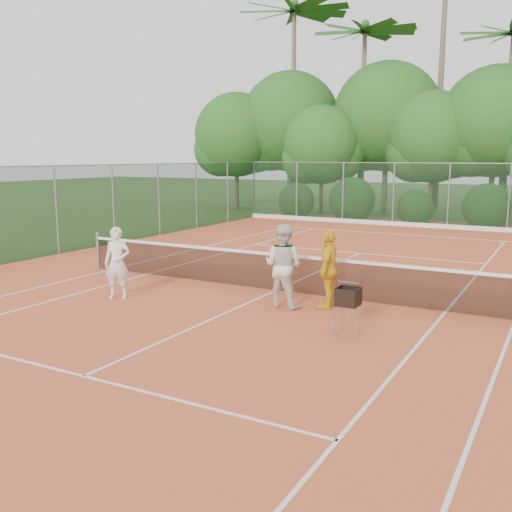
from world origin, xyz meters
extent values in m
plane|color=#284B1A|center=(0.00, 0.00, 0.00)|extent=(120.00, 120.00, 0.00)
cube|color=#D45931|center=(0.00, 0.00, 0.01)|extent=(18.00, 36.00, 0.02)
cylinder|color=gray|center=(-5.94, 0.00, 0.57)|extent=(0.10, 0.10, 1.10)
cube|color=black|center=(0.00, 0.00, 0.48)|extent=(11.87, 0.03, 0.86)
cube|color=white|center=(0.00, 0.00, 0.95)|extent=(11.87, 0.04, 0.07)
imported|color=white|center=(-2.91, -2.44, 0.87)|extent=(0.73, 0.63, 1.69)
imported|color=silver|center=(0.83, -1.25, 0.95)|extent=(0.94, 0.75, 1.87)
ellipsoid|color=red|center=(0.83, -1.25, 1.85)|extent=(0.22, 0.22, 0.14)
imported|color=yellow|center=(1.75, -0.85, 0.89)|extent=(0.54, 1.06, 1.74)
cylinder|color=gray|center=(2.63, -2.69, 0.31)|extent=(0.02, 0.02, 0.58)
cylinder|color=gray|center=(2.98, -2.33, 0.31)|extent=(0.02, 0.02, 0.58)
cube|color=black|center=(2.81, -2.51, 0.77)|extent=(0.40, 0.40, 0.34)
sphere|color=yellow|center=(-2.28, 11.04, 0.05)|extent=(0.07, 0.07, 0.07)
sphere|color=#C2D832|center=(3.19, 10.50, 0.05)|extent=(0.07, 0.07, 0.07)
sphere|color=#BEE034|center=(4.02, 11.08, 0.05)|extent=(0.07, 0.07, 0.07)
cube|color=white|center=(0.00, 11.88, 0.02)|extent=(11.03, 0.06, 0.01)
cube|color=white|center=(-5.49, 0.00, 0.02)|extent=(0.06, 23.77, 0.01)
cube|color=white|center=(-4.11, 0.00, 0.02)|extent=(0.06, 23.77, 0.01)
cube|color=white|center=(4.11, 0.00, 0.02)|extent=(0.06, 23.77, 0.01)
cube|color=white|center=(0.00, 6.40, 0.02)|extent=(8.23, 0.06, 0.01)
cube|color=white|center=(0.00, -6.40, 0.02)|extent=(8.23, 0.06, 0.01)
cube|color=white|center=(0.00, 0.00, 0.02)|extent=(0.06, 12.80, 0.01)
cube|color=#19381E|center=(0.00, 15.00, 1.52)|extent=(18.00, 0.02, 3.00)
cylinder|color=gray|center=(-9.00, 15.00, 1.52)|extent=(0.07, 0.07, 3.00)
cylinder|color=gray|center=(-9.00, 15.00, 1.52)|extent=(0.07, 0.07, 3.00)
cylinder|color=brown|center=(-12.50, 19.00, 1.88)|extent=(0.26, 0.26, 3.75)
sphere|color=#25531B|center=(-12.50, 19.00, 4.65)|extent=(5.25, 5.25, 5.25)
cylinder|color=brown|center=(-9.50, 20.50, 2.20)|extent=(0.30, 0.30, 4.40)
sphere|color=#25531B|center=(-9.50, 20.50, 5.46)|extent=(6.16, 6.16, 6.16)
cylinder|color=brown|center=(-6.50, 18.50, 1.60)|extent=(0.22, 0.22, 3.20)
sphere|color=#25531B|center=(-6.50, 18.50, 3.97)|extent=(4.48, 4.48, 4.48)
cylinder|color=brown|center=(-3.50, 21.00, 2.25)|extent=(0.31, 0.31, 4.50)
sphere|color=#25531B|center=(-3.50, 21.00, 5.58)|extent=(6.30, 6.30, 6.30)
cylinder|color=brown|center=(-0.50, 19.50, 1.75)|extent=(0.24, 0.24, 3.50)
sphere|color=#25531B|center=(-0.50, 19.50, 4.34)|extent=(4.90, 4.90, 4.90)
cylinder|color=brown|center=(2.50, 20.00, 2.05)|extent=(0.28, 0.28, 4.10)
sphere|color=#25531B|center=(2.50, 20.00, 5.08)|extent=(5.74, 5.74, 5.74)
cone|color=brown|center=(-10.00, 22.00, 6.50)|extent=(0.44, 0.44, 13.00)
sphere|color=#25531B|center=(-10.00, 22.00, 12.80)|extent=(0.50, 0.50, 0.50)
cone|color=brown|center=(-5.00, 21.00, 5.50)|extent=(0.44, 0.44, 11.00)
sphere|color=#25531B|center=(-5.00, 21.00, 10.83)|extent=(0.50, 0.50, 0.50)
cone|color=brown|center=(-1.00, 23.00, 7.50)|extent=(0.44, 0.44, 15.00)
cone|color=brown|center=(3.00, 20.50, 5.00)|extent=(0.44, 0.44, 10.00)
camera|label=1|loc=(6.30, -12.33, 3.34)|focal=40.00mm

